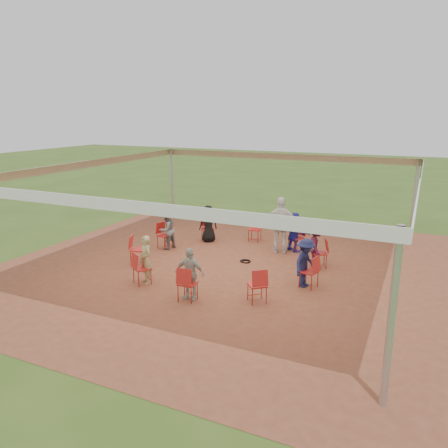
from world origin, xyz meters
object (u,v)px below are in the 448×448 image
at_px(chair_5, 138,250).
at_px(chair_3, 208,229).
at_px(person_seated_6, 305,263).
at_px(chair_8, 257,285).
at_px(person_seated_1, 294,232).
at_px(cable_coil, 246,261).
at_px(chair_1, 296,238).
at_px(chair_6, 142,268).
at_px(chair_2, 255,229).
at_px(person_seated_5, 190,274).
at_px(laptop, 310,247).
at_px(standing_person, 281,225).
at_px(person_seated_0, 316,246).
at_px(person_seated_4, 146,260).
at_px(chair_7, 188,284).
at_px(person_seated_3, 167,230).
at_px(chair_0, 320,253).
at_px(chair_9, 309,272).
at_px(chair_4, 165,236).
at_px(person_seated_2, 208,224).

bearing_deg(chair_5, chair_3, 144.00).
bearing_deg(person_seated_6, chair_8, 165.87).
height_order(person_seated_1, cable_coil, person_seated_1).
xyz_separation_m(chair_1, chair_6, (-3.00, -4.70, 0.00)).
height_order(chair_2, chair_5, same).
distance_m(person_seated_5, laptop, 4.19).
distance_m(standing_person, cable_coil, 1.80).
bearing_deg(person_seated_0, person_seated_4, 108.00).
xyz_separation_m(chair_7, laptop, (2.17, 3.70, 0.18)).
xyz_separation_m(chair_5, cable_coil, (2.99, 1.53, -0.43)).
height_order(chair_3, person_seated_3, person_seated_3).
bearing_deg(chair_8, person_seated_0, 37.73).
height_order(person_seated_0, standing_person, standing_person).
relative_size(chair_3, chair_6, 1.00).
bearing_deg(chair_6, chair_8, 36.00).
bearing_deg(person_seated_3, person_seated_4, 36.00).
xyz_separation_m(chair_0, chair_6, (-4.10, -3.37, 0.00)).
relative_size(chair_7, chair_9, 1.00).
relative_size(chair_5, chair_8, 1.00).
bearing_deg(person_seated_1, chair_1, -90.00).
bearing_deg(person_seated_5, chair_9, 34.27).
bearing_deg(chair_8, standing_person, 60.09).
xyz_separation_m(chair_8, chair_9, (0.93, 1.45, 0.00)).
relative_size(chair_0, chair_7, 1.00).
bearing_deg(person_seated_5, person_seated_6, 36.00).
distance_m(chair_7, standing_person, 4.79).
distance_m(chair_3, chair_8, 5.58).
xyz_separation_m(chair_4, person_seated_6, (5.28, -1.37, 0.23)).
height_order(chair_1, chair_9, same).
bearing_deg(chair_4, cable_coil, 101.08).
distance_m(chair_3, chair_5, 3.28).
bearing_deg(chair_3, chair_6, 54.00).
xyz_separation_m(chair_5, standing_person, (3.69, 2.90, 0.50)).
bearing_deg(chair_6, person_seated_6, 54.91).
height_order(chair_1, chair_5, same).
distance_m(chair_4, person_seated_3, 0.26).
bearing_deg(cable_coil, person_seated_1, 58.95).
xyz_separation_m(chair_7, person_seated_2, (-1.86, 4.85, 0.23)).
height_order(person_seated_0, person_seated_3, same).
xyz_separation_m(chair_0, chair_3, (-4.37, 1.14, 0.00)).
distance_m(chair_7, person_seated_6, 3.22).
bearing_deg(person_seated_0, person_seated_6, 162.00).
bearing_deg(person_seated_6, chair_2, 53.09).
height_order(chair_1, cable_coil, chair_1).
bearing_deg(chair_2, person_seated_6, 125.09).
relative_size(chair_6, chair_9, 1.00).
bearing_deg(chair_9, cable_coil, 76.80).
distance_m(chair_6, person_seated_3, 3.22).
xyz_separation_m(chair_4, person_seated_0, (5.19, 0.27, 0.23)).
xyz_separation_m(person_seated_1, person_seated_2, (-3.13, -0.19, 0.00)).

